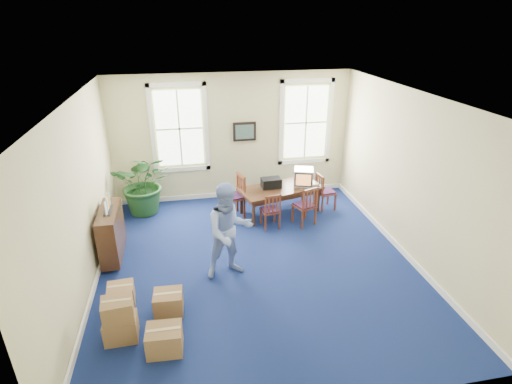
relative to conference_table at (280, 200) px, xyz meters
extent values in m
plane|color=navy|center=(-0.97, -2.05, -0.33)|extent=(6.50, 6.50, 0.00)
plane|color=white|center=(-0.97, -2.05, 2.87)|extent=(6.50, 6.50, 0.00)
plane|color=beige|center=(-0.97, 1.20, 1.27)|extent=(6.50, 0.00, 6.50)
plane|color=beige|center=(-0.97, -5.30, 1.27)|extent=(6.50, 0.00, 6.50)
plane|color=beige|center=(-3.97, -2.05, 1.27)|extent=(0.00, 6.50, 6.50)
plane|color=beige|center=(2.03, -2.05, 1.27)|extent=(0.00, 6.50, 6.50)
cube|color=white|center=(-0.97, 1.17, -0.27)|extent=(6.00, 0.04, 0.12)
cube|color=white|center=(-3.94, -2.05, -0.27)|extent=(0.04, 6.50, 0.12)
cube|color=white|center=(2.00, -2.05, -0.27)|extent=(0.04, 6.50, 0.12)
cube|color=white|center=(0.84, 0.00, 0.36)|extent=(0.17, 0.20, 0.05)
cube|color=black|center=(-0.22, 0.04, 0.45)|extent=(0.47, 0.32, 0.23)
imported|color=#859DDB|center=(-1.51, -2.28, 0.58)|extent=(1.00, 0.84, 1.82)
cube|color=#412616|center=(-3.72, -1.28, 0.15)|extent=(0.36, 1.23, 0.96)
imported|color=#1C461C|center=(-3.19, 0.61, 0.43)|extent=(1.48, 1.33, 1.53)
camera|label=1|loc=(-2.20, -8.48, 4.13)|focal=28.00mm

